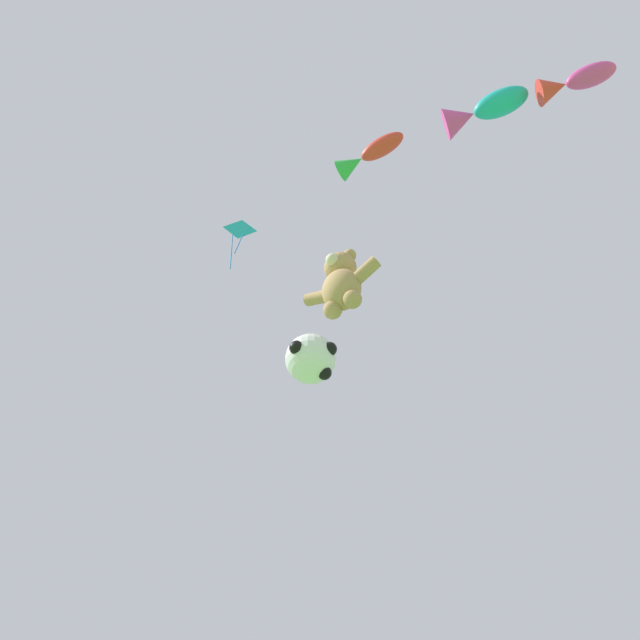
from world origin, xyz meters
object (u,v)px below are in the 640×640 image
Objects in this scene: fish_kite_teal at (480,111)px; fish_kite_crimson at (366,156)px; soccer_ball_kite at (311,359)px; fish_kite_magenta at (572,82)px; diamond_kite at (239,232)px; teddy_bear_kite at (341,282)px.

fish_kite_crimson is at bearing -164.66° from fish_kite_teal.
fish_kite_magenta reaches higher than soccer_ball_kite.
fish_kite_crimson is at bearing -3.13° from diamond_kite.
fish_kite_magenta is (1.89, 0.47, -0.29)m from fish_kite_teal.
fish_kite_magenta is at bearing 6.40° from teddy_bear_kite.
fish_kite_crimson is at bearing -23.91° from teddy_bear_kite.
fish_kite_magenta reaches higher than teddy_bear_kite.
fish_kite_crimson reaches higher than teddy_bear_kite.
fish_kite_crimson is 1.03× the size of fish_kite_magenta.
diamond_kite reaches higher than fish_kite_magenta.
teddy_bear_kite is at bearing -173.60° from fish_kite_magenta.
fish_kite_magenta is (4.60, 1.21, -0.00)m from fish_kite_crimson.
fish_kite_magenta reaches higher than fish_kite_crimson.
soccer_ball_kite is 7.37m from fish_kite_teal.
teddy_bear_kite is 5.56m from fish_kite_teal.
teddy_bear_kite is 1.05× the size of fish_kite_crimson.
diamond_kite reaches higher than soccer_ball_kite.
fish_kite_magenta is at bearing 13.96° from fish_kite_teal.
diamond_kite reaches higher than teddy_bear_kite.
soccer_ball_kite is 0.43× the size of diamond_kite.
teddy_bear_kite is at bearing 156.09° from fish_kite_crimson.
fish_kite_crimson is (1.96, -0.53, 5.41)m from soccer_ball_kite.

